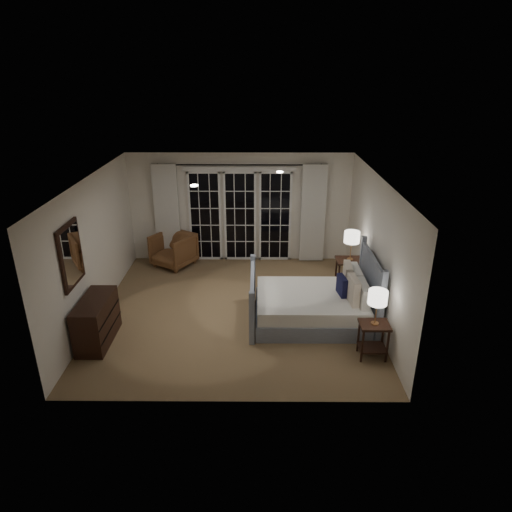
{
  "coord_description": "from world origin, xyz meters",
  "views": [
    {
      "loc": [
        0.42,
        -7.48,
        4.25
      ],
      "look_at": [
        0.38,
        0.15,
        1.05
      ],
      "focal_mm": 32.0,
      "sensor_mm": 36.0,
      "label": 1
    }
  ],
  "objects_px": {
    "bed": "(314,304)",
    "armchair": "(173,250)",
    "lamp_right": "(352,237)",
    "dresser": "(97,321)",
    "lamp_left": "(378,298)",
    "nightstand_left": "(373,335)",
    "nightstand_right": "(349,270)"
  },
  "relations": [
    {
      "from": "bed",
      "to": "nightstand_left",
      "type": "xyz_separation_m",
      "value": [
        0.79,
        -1.11,
        0.07
      ]
    },
    {
      "from": "nightstand_right",
      "to": "dresser",
      "type": "bearing_deg",
      "value": -157.62
    },
    {
      "from": "nightstand_left",
      "to": "nightstand_right",
      "type": "distance_m",
      "value": 2.25
    },
    {
      "from": "dresser",
      "to": "armchair",
      "type": "bearing_deg",
      "value": 77.03
    },
    {
      "from": "nightstand_left",
      "to": "lamp_left",
      "type": "distance_m",
      "value": 0.66
    },
    {
      "from": "armchair",
      "to": "nightstand_left",
      "type": "bearing_deg",
      "value": -11.73
    },
    {
      "from": "nightstand_right",
      "to": "lamp_right",
      "type": "height_order",
      "value": "lamp_right"
    },
    {
      "from": "bed",
      "to": "lamp_right",
      "type": "relative_size",
      "value": 3.62
    },
    {
      "from": "armchair",
      "to": "dresser",
      "type": "relative_size",
      "value": 0.77
    },
    {
      "from": "lamp_right",
      "to": "dresser",
      "type": "height_order",
      "value": "lamp_right"
    },
    {
      "from": "bed",
      "to": "lamp_right",
      "type": "xyz_separation_m",
      "value": [
        0.82,
        1.14,
        0.85
      ]
    },
    {
      "from": "nightstand_right",
      "to": "lamp_right",
      "type": "bearing_deg",
      "value": -165.96
    },
    {
      "from": "lamp_right",
      "to": "dresser",
      "type": "xyz_separation_m",
      "value": [
        -4.46,
        -1.84,
        -0.78
      ]
    },
    {
      "from": "lamp_left",
      "to": "lamp_right",
      "type": "xyz_separation_m",
      "value": [
        0.03,
        2.25,
        0.12
      ]
    },
    {
      "from": "bed",
      "to": "nightstand_right",
      "type": "bearing_deg",
      "value": 54.47
    },
    {
      "from": "bed",
      "to": "dresser",
      "type": "xyz_separation_m",
      "value": [
        -3.65,
        -0.7,
        0.07
      ]
    },
    {
      "from": "nightstand_right",
      "to": "dresser",
      "type": "distance_m",
      "value": 4.83
    },
    {
      "from": "bed",
      "to": "armchair",
      "type": "distance_m",
      "value": 3.81
    },
    {
      "from": "lamp_left",
      "to": "nightstand_left",
      "type": "bearing_deg",
      "value": 165.96
    },
    {
      "from": "nightstand_right",
      "to": "lamp_left",
      "type": "distance_m",
      "value": 2.32
    },
    {
      "from": "nightstand_right",
      "to": "dresser",
      "type": "height_order",
      "value": "dresser"
    },
    {
      "from": "bed",
      "to": "lamp_left",
      "type": "bearing_deg",
      "value": -54.58
    },
    {
      "from": "lamp_left",
      "to": "dresser",
      "type": "relative_size",
      "value": 0.52
    },
    {
      "from": "lamp_left",
      "to": "lamp_right",
      "type": "distance_m",
      "value": 2.25
    },
    {
      "from": "nightstand_left",
      "to": "lamp_right",
      "type": "bearing_deg",
      "value": 89.32
    },
    {
      "from": "lamp_left",
      "to": "armchair",
      "type": "xyz_separation_m",
      "value": [
        -3.72,
        3.54,
        -0.67
      ]
    },
    {
      "from": "nightstand_left",
      "to": "lamp_right",
      "type": "relative_size",
      "value": 1.01
    },
    {
      "from": "nightstand_right",
      "to": "dresser",
      "type": "xyz_separation_m",
      "value": [
        -4.46,
        -1.84,
        -0.08
      ]
    },
    {
      "from": "armchair",
      "to": "lamp_left",
      "type": "bearing_deg",
      "value": -11.73
    },
    {
      "from": "bed",
      "to": "armchair",
      "type": "relative_size",
      "value": 2.56
    },
    {
      "from": "bed",
      "to": "armchair",
      "type": "xyz_separation_m",
      "value": [
        -2.93,
        2.43,
        0.06
      ]
    },
    {
      "from": "lamp_right",
      "to": "lamp_left",
      "type": "bearing_deg",
      "value": -90.68
    }
  ]
}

